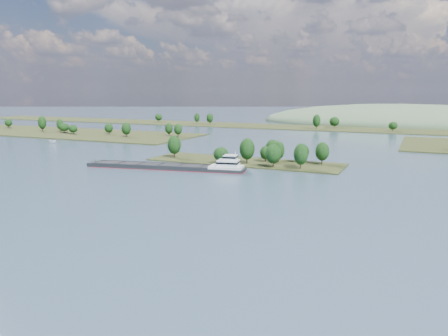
% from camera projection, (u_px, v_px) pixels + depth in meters
% --- Properties ---
extents(ground, '(1800.00, 1800.00, 0.00)m').
position_uv_depth(ground, '(187.00, 185.00, 170.38)').
color(ground, '#334458').
rests_on(ground, ground).
extents(tree_island, '(100.00, 31.11, 14.01)m').
position_uv_depth(tree_island, '(254.00, 156.00, 220.40)').
color(tree_island, '#282F15').
rests_on(tree_island, ground).
extents(left_bank, '(300.00, 80.00, 15.26)m').
position_uv_depth(left_bank, '(39.00, 131.00, 388.86)').
color(left_bank, '#282F15').
rests_on(left_bank, ground).
extents(back_shoreline, '(900.00, 60.00, 15.04)m').
position_uv_depth(back_shoreline, '(338.00, 128.00, 417.51)').
color(back_shoreline, '#282F15').
rests_on(back_shoreline, ground).
extents(hill_west, '(320.00, 160.00, 44.00)m').
position_uv_depth(hill_west, '(401.00, 124.00, 486.61)').
color(hill_west, '#435B3F').
rests_on(hill_west, ground).
extents(cargo_barge, '(77.62, 23.06, 10.45)m').
position_uv_depth(cargo_barge, '(176.00, 166.00, 204.66)').
color(cargo_barge, black).
rests_on(cargo_barge, ground).
extents(motorboat, '(6.24, 2.43, 2.40)m').
position_uv_depth(motorboat, '(52.00, 141.00, 306.07)').
color(motorboat, white).
rests_on(motorboat, ground).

